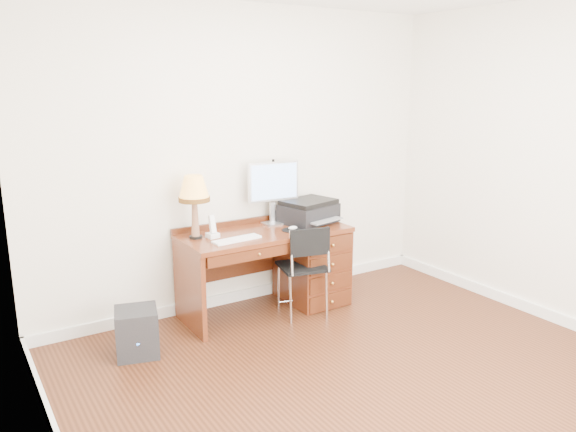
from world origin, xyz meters
TOP-DOWN VIEW (x-y plane):
  - ground at (0.00, 0.00)m, footprint 4.00×4.00m
  - room_shell at (0.00, 0.63)m, footprint 4.00×4.00m
  - desk at (0.32, 1.40)m, footprint 1.50×0.67m
  - monitor at (0.20, 1.59)m, footprint 0.50×0.17m
  - keyboard at (-0.35, 1.26)m, footprint 0.43×0.16m
  - mouse_pad at (0.22, 1.28)m, footprint 0.20×0.20m
  - printer at (0.50, 1.45)m, footprint 0.55×0.47m
  - leg_lamp at (-0.61, 1.50)m, footprint 0.26×0.26m
  - phone at (-0.48, 1.44)m, footprint 0.10×0.10m
  - pen_cup at (0.28, 1.61)m, footprint 0.09×0.09m
  - chair at (0.25, 1.11)m, footprint 0.47×0.47m
  - equipment_box at (-1.25, 1.18)m, footprint 0.38×0.38m

SIDE VIEW (x-z plane):
  - ground at x=0.00m, z-range 0.00..0.00m
  - room_shell at x=0.00m, z-range -1.95..2.05m
  - equipment_box at x=-1.25m, z-range 0.00..0.36m
  - desk at x=0.32m, z-range 0.04..0.79m
  - chair at x=0.25m, z-range 0.09..0.92m
  - keyboard at x=-0.35m, z-range 0.75..0.77m
  - mouse_pad at x=0.22m, z-range 0.74..0.78m
  - pen_cup at x=0.28m, z-range 0.75..0.86m
  - phone at x=-0.48m, z-range 0.71..0.90m
  - printer at x=0.50m, z-range 0.75..0.96m
  - monitor at x=0.20m, z-range 0.82..1.40m
  - leg_lamp at x=-0.61m, z-range 0.87..1.41m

